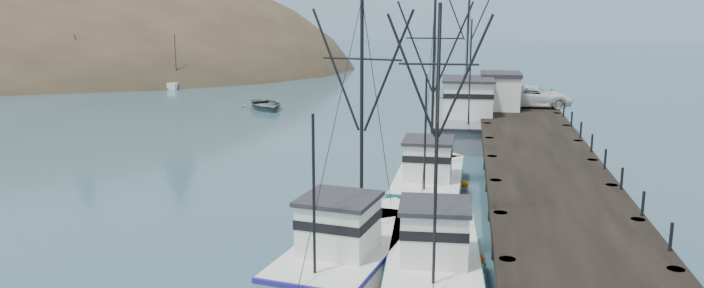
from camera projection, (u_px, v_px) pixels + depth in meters
name	position (u px, v px, depth m)	size (l,w,h in m)	color
pier	(541.00, 163.00, 36.55)	(6.00, 44.00, 2.00)	black
distant_ridge	(467.00, 36.00, 186.07)	(360.00, 40.00, 26.00)	#9EB2C6
distant_ridge_far	(301.00, 32.00, 208.53)	(180.00, 25.00, 18.00)	silver
moored_sailboats	(135.00, 79.00, 85.69)	(22.30, 16.52, 6.35)	silver
trawler_near	(434.00, 255.00, 25.93)	(3.71, 10.26, 10.54)	silver
trawler_mid	(353.00, 248.00, 26.72)	(5.24, 10.80, 10.71)	silver
trawler_far	(430.00, 179.00, 36.87)	(3.62, 10.56, 10.93)	silver
work_vessel	(466.00, 118.00, 52.79)	(5.46, 17.00, 14.04)	slate
pier_shed	(500.00, 91.00, 52.00)	(3.00, 3.20, 2.80)	silver
pickup_truck	(534.00, 96.00, 53.20)	(2.75, 5.97, 1.66)	silver
motorboat	(266.00, 109.00, 64.78)	(3.99, 5.58, 1.16)	#51565A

